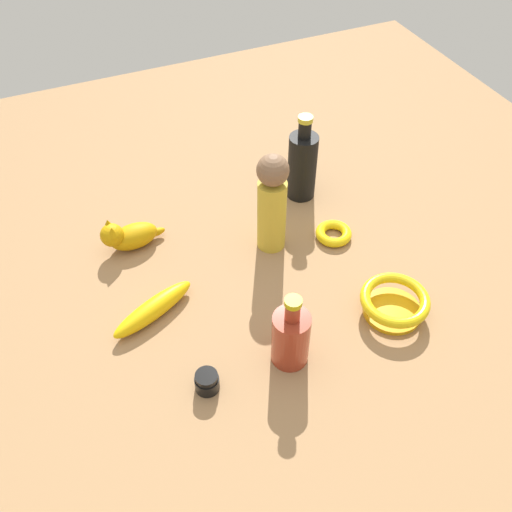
{
  "coord_description": "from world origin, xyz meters",
  "views": [
    {
      "loc": [
        -0.74,
        0.32,
        0.91
      ],
      "look_at": [
        0.0,
        0.0,
        0.08
      ],
      "focal_mm": 39.94,
      "sensor_mm": 36.0,
      "label": 1
    }
  ],
  "objects_px": {
    "bangle": "(334,233)",
    "cat_figurine": "(128,235)",
    "bottle_tall": "(302,164)",
    "person_figure_adult": "(272,202)",
    "nail_polish_jar": "(207,381)",
    "banana": "(154,310)",
    "bowl": "(394,303)",
    "bottle_short": "(291,337)"
  },
  "relations": [
    {
      "from": "bangle",
      "to": "cat_figurine",
      "type": "bearing_deg",
      "value": 70.59
    },
    {
      "from": "bottle_tall",
      "to": "cat_figurine",
      "type": "relative_size",
      "value": 1.51
    },
    {
      "from": "bottle_tall",
      "to": "person_figure_adult",
      "type": "relative_size",
      "value": 0.91
    },
    {
      "from": "bangle",
      "to": "cat_figurine",
      "type": "distance_m",
      "value": 0.47
    },
    {
      "from": "bottle_tall",
      "to": "nail_polish_jar",
      "type": "xyz_separation_m",
      "value": [
        -0.43,
        0.4,
        -0.07
      ]
    },
    {
      "from": "nail_polish_jar",
      "to": "banana",
      "type": "relative_size",
      "value": 0.23
    },
    {
      "from": "person_figure_adult",
      "to": "bowl",
      "type": "height_order",
      "value": "person_figure_adult"
    },
    {
      "from": "banana",
      "to": "cat_figurine",
      "type": "bearing_deg",
      "value": -114.41
    },
    {
      "from": "bottle_tall",
      "to": "nail_polish_jar",
      "type": "distance_m",
      "value": 0.59
    },
    {
      "from": "person_figure_adult",
      "to": "bottle_short",
      "type": "distance_m",
      "value": 0.31
    },
    {
      "from": "banana",
      "to": "bottle_short",
      "type": "height_order",
      "value": "bottle_short"
    },
    {
      "from": "bowl",
      "to": "person_figure_adult",
      "type": "bearing_deg",
      "value": 27.25
    },
    {
      "from": "banana",
      "to": "cat_figurine",
      "type": "distance_m",
      "value": 0.22
    },
    {
      "from": "nail_polish_jar",
      "to": "banana",
      "type": "xyz_separation_m",
      "value": [
        0.2,
        0.04,
        0.0
      ]
    },
    {
      "from": "bowl",
      "to": "cat_figurine",
      "type": "distance_m",
      "value": 0.59
    },
    {
      "from": "bottle_short",
      "to": "bowl",
      "type": "relative_size",
      "value": 1.21
    },
    {
      "from": "bangle",
      "to": "cat_figurine",
      "type": "height_order",
      "value": "cat_figurine"
    },
    {
      "from": "nail_polish_jar",
      "to": "cat_figurine",
      "type": "distance_m",
      "value": 0.41
    },
    {
      "from": "banana",
      "to": "bangle",
      "type": "distance_m",
      "value": 0.45
    },
    {
      "from": "person_figure_adult",
      "to": "bowl",
      "type": "relative_size",
      "value": 1.74
    },
    {
      "from": "nail_polish_jar",
      "to": "cat_figurine",
      "type": "height_order",
      "value": "cat_figurine"
    },
    {
      "from": "cat_figurine",
      "to": "bowl",
      "type": "bearing_deg",
      "value": -132.0
    },
    {
      "from": "nail_polish_jar",
      "to": "bangle",
      "type": "distance_m",
      "value": 0.48
    },
    {
      "from": "banana",
      "to": "cat_figurine",
      "type": "height_order",
      "value": "cat_figurine"
    },
    {
      "from": "bowl",
      "to": "nail_polish_jar",
      "type": "bearing_deg",
      "value": 92.2
    },
    {
      "from": "banana",
      "to": "bowl",
      "type": "xyz_separation_m",
      "value": [
        -0.18,
        -0.45,
        0.01
      ]
    },
    {
      "from": "nail_polish_jar",
      "to": "bottle_short",
      "type": "bearing_deg",
      "value": -89.71
    },
    {
      "from": "bottle_tall",
      "to": "banana",
      "type": "height_order",
      "value": "bottle_tall"
    },
    {
      "from": "person_figure_adult",
      "to": "cat_figurine",
      "type": "xyz_separation_m",
      "value": [
        0.12,
        0.3,
        -0.09
      ]
    },
    {
      "from": "person_figure_adult",
      "to": "bangle",
      "type": "xyz_separation_m",
      "value": [
        -0.04,
        -0.14,
        -0.11
      ]
    },
    {
      "from": "bottle_tall",
      "to": "person_figure_adult",
      "type": "height_order",
      "value": "person_figure_adult"
    },
    {
      "from": "bottle_tall",
      "to": "nail_polish_jar",
      "type": "relative_size",
      "value": 4.91
    },
    {
      "from": "bangle",
      "to": "bowl",
      "type": "xyz_separation_m",
      "value": [
        -0.24,
        -0.0,
        0.02
      ]
    },
    {
      "from": "bottle_short",
      "to": "bowl",
      "type": "xyz_separation_m",
      "value": [
        0.01,
        -0.24,
        -0.03
      ]
    },
    {
      "from": "bottle_tall",
      "to": "nail_polish_jar",
      "type": "bearing_deg",
      "value": 136.82
    },
    {
      "from": "bottle_short",
      "to": "cat_figurine",
      "type": "xyz_separation_m",
      "value": [
        0.41,
        0.2,
        -0.03
      ]
    },
    {
      "from": "bangle",
      "to": "cat_figurine",
      "type": "xyz_separation_m",
      "value": [
        0.15,
        0.44,
        0.02
      ]
    },
    {
      "from": "bowl",
      "to": "cat_figurine",
      "type": "height_order",
      "value": "cat_figurine"
    },
    {
      "from": "cat_figurine",
      "to": "person_figure_adult",
      "type": "bearing_deg",
      "value": -111.67
    },
    {
      "from": "person_figure_adult",
      "to": "bangle",
      "type": "bearing_deg",
      "value": -104.47
    },
    {
      "from": "bangle",
      "to": "nail_polish_jar",
      "type": "bearing_deg",
      "value": 122.69
    },
    {
      "from": "banana",
      "to": "bangle",
      "type": "xyz_separation_m",
      "value": [
        0.06,
        -0.44,
        -0.01
      ]
    }
  ]
}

